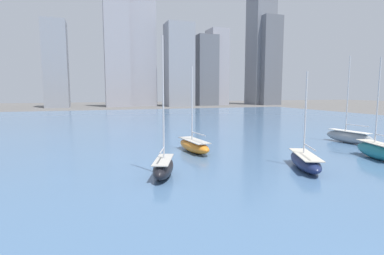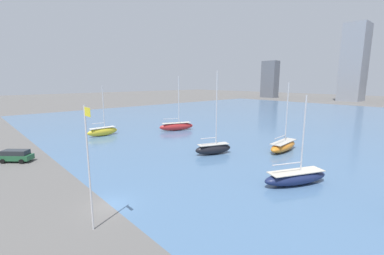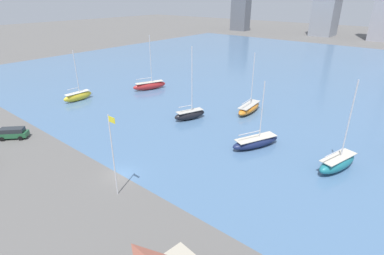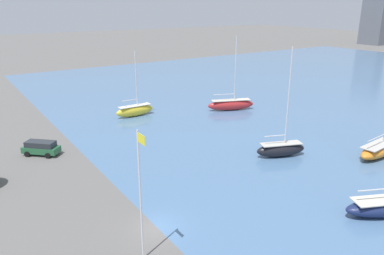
{
  "view_description": "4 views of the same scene",
  "coord_description": "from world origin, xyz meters",
  "px_view_note": "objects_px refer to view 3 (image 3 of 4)",
  "views": [
    {
      "loc": [
        -12.6,
        -7.8,
        8.73
      ],
      "look_at": [
        -3.21,
        19.73,
        5.23
      ],
      "focal_mm": 28.0,
      "sensor_mm": 36.0,
      "label": 1
    },
    {
      "loc": [
        23.87,
        -10.24,
        12.67
      ],
      "look_at": [
        -7.49,
        18.22,
        4.9
      ],
      "focal_mm": 24.0,
      "sensor_mm": 36.0,
      "label": 2
    },
    {
      "loc": [
        30.17,
        -20.76,
        23.03
      ],
      "look_at": [
        0.46,
        14.92,
        2.22
      ],
      "focal_mm": 28.0,
      "sensor_mm": 36.0,
      "label": 3
    },
    {
      "loc": [
        26.04,
        -13.51,
        19.2
      ],
      "look_at": [
        -7.3,
        8.61,
        5.93
      ],
      "focal_mm": 35.0,
      "sensor_mm": 36.0,
      "label": 4
    }
  ],
  "objects_px": {
    "flag_pole": "(113,153)",
    "sailboat_navy": "(256,142)",
    "sailboat_black": "(190,114)",
    "sailboat_yellow": "(78,96)",
    "sailboat_teal": "(337,163)",
    "sailboat_orange": "(249,108)",
    "sailboat_red": "(150,85)",
    "parked_suv_green": "(13,133)"
  },
  "relations": [
    {
      "from": "flag_pole",
      "to": "sailboat_orange",
      "type": "distance_m",
      "value": 35.92
    },
    {
      "from": "sailboat_navy",
      "to": "parked_suv_green",
      "type": "height_order",
      "value": "sailboat_navy"
    },
    {
      "from": "sailboat_orange",
      "to": "sailboat_yellow",
      "type": "distance_m",
      "value": 39.65
    },
    {
      "from": "sailboat_navy",
      "to": "sailboat_teal",
      "type": "xyz_separation_m",
      "value": [
        12.33,
        1.15,
        0.22
      ]
    },
    {
      "from": "sailboat_red",
      "to": "sailboat_yellow",
      "type": "bearing_deg",
      "value": -89.58
    },
    {
      "from": "sailboat_black",
      "to": "sailboat_yellow",
      "type": "xyz_separation_m",
      "value": [
        -27.69,
        -7.96,
        0.02
      ]
    },
    {
      "from": "sailboat_red",
      "to": "parked_suv_green",
      "type": "relative_size",
      "value": 2.9
    },
    {
      "from": "flag_pole",
      "to": "sailboat_red",
      "type": "bearing_deg",
      "value": 132.06
    },
    {
      "from": "sailboat_teal",
      "to": "sailboat_black",
      "type": "bearing_deg",
      "value": -166.13
    },
    {
      "from": "sailboat_yellow",
      "to": "sailboat_teal",
      "type": "height_order",
      "value": "sailboat_teal"
    },
    {
      "from": "sailboat_teal",
      "to": "sailboat_yellow",
      "type": "bearing_deg",
      "value": -157.02
    },
    {
      "from": "sailboat_yellow",
      "to": "parked_suv_green",
      "type": "relative_size",
      "value": 2.43
    },
    {
      "from": "sailboat_orange",
      "to": "flag_pole",
      "type": "bearing_deg",
      "value": -92.19
    },
    {
      "from": "sailboat_yellow",
      "to": "parked_suv_green",
      "type": "xyz_separation_m",
      "value": [
        9.74,
        -18.29,
        -0.04
      ]
    },
    {
      "from": "sailboat_navy",
      "to": "sailboat_orange",
      "type": "height_order",
      "value": "sailboat_orange"
    },
    {
      "from": "sailboat_navy",
      "to": "sailboat_black",
      "type": "xyz_separation_m",
      "value": [
        -15.92,
        2.14,
        0.14
      ]
    },
    {
      "from": "sailboat_navy",
      "to": "sailboat_yellow",
      "type": "xyz_separation_m",
      "value": [
        -43.61,
        -5.82,
        0.16
      ]
    },
    {
      "from": "sailboat_teal",
      "to": "sailboat_navy",
      "type": "bearing_deg",
      "value": -158.81
    },
    {
      "from": "flag_pole",
      "to": "sailboat_orange",
      "type": "height_order",
      "value": "sailboat_orange"
    },
    {
      "from": "parked_suv_green",
      "to": "sailboat_orange",
      "type": "bearing_deg",
      "value": 99.93
    },
    {
      "from": "flag_pole",
      "to": "sailboat_teal",
      "type": "height_order",
      "value": "sailboat_teal"
    },
    {
      "from": "parked_suv_green",
      "to": "flag_pole",
      "type": "bearing_deg",
      "value": 47.53
    },
    {
      "from": "sailboat_orange",
      "to": "sailboat_teal",
      "type": "bearing_deg",
      "value": -34.58
    },
    {
      "from": "sailboat_navy",
      "to": "parked_suv_green",
      "type": "xyz_separation_m",
      "value": [
        -33.87,
        -24.11,
        0.12
      ]
    },
    {
      "from": "parked_suv_green",
      "to": "sailboat_black",
      "type": "bearing_deg",
      "value": 99.56
    },
    {
      "from": "sailboat_yellow",
      "to": "parked_suv_green",
      "type": "distance_m",
      "value": 20.72
    },
    {
      "from": "sailboat_yellow",
      "to": "sailboat_teal",
      "type": "relative_size",
      "value": 0.88
    },
    {
      "from": "sailboat_orange",
      "to": "sailboat_teal",
      "type": "xyz_separation_m",
      "value": [
        21.11,
        -11.97,
        0.17
      ]
    },
    {
      "from": "flag_pole",
      "to": "sailboat_navy",
      "type": "relative_size",
      "value": 0.98
    },
    {
      "from": "sailboat_black",
      "to": "flag_pole",
      "type": "bearing_deg",
      "value": -49.04
    },
    {
      "from": "flag_pole",
      "to": "sailboat_black",
      "type": "distance_m",
      "value": 26.57
    },
    {
      "from": "flag_pole",
      "to": "parked_suv_green",
      "type": "height_order",
      "value": "flag_pole"
    },
    {
      "from": "sailboat_orange",
      "to": "sailboat_teal",
      "type": "distance_m",
      "value": 24.26
    },
    {
      "from": "sailboat_black",
      "to": "parked_suv_green",
      "type": "distance_m",
      "value": 31.81
    },
    {
      "from": "sailboat_navy",
      "to": "sailboat_orange",
      "type": "xyz_separation_m",
      "value": [
        -8.77,
        13.11,
        0.05
      ]
    },
    {
      "from": "sailboat_black",
      "to": "sailboat_teal",
      "type": "height_order",
      "value": "sailboat_black"
    },
    {
      "from": "sailboat_yellow",
      "to": "sailboat_red",
      "type": "xyz_separation_m",
      "value": [
        6.43,
        16.84,
        0.03
      ]
    },
    {
      "from": "sailboat_red",
      "to": "sailboat_orange",
      "type": "bearing_deg",
      "value": 25.56
    },
    {
      "from": "flag_pole",
      "to": "sailboat_black",
      "type": "height_order",
      "value": "sailboat_black"
    },
    {
      "from": "sailboat_orange",
      "to": "sailboat_black",
      "type": "height_order",
      "value": "sailboat_black"
    },
    {
      "from": "sailboat_navy",
      "to": "sailboat_teal",
      "type": "relative_size",
      "value": 0.84
    },
    {
      "from": "sailboat_red",
      "to": "sailboat_teal",
      "type": "bearing_deg",
      "value": 10.06
    }
  ]
}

